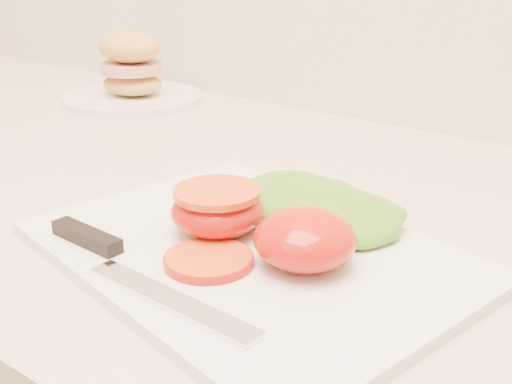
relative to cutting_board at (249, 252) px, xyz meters
The scene contains 8 objects.
cutting_board is the anchor object (origin of this frame).
tomato_half_dome 0.06m from the cutting_board, ahead, with size 0.08×0.08×0.04m, color red.
tomato_half_cut 0.05m from the cutting_board, behind, with size 0.08×0.08×0.04m.
tomato_slice_0 0.04m from the cutting_board, 98.35° to the right, with size 0.07×0.07×0.01m, color #D44817.
lettuce_leaf_0 0.08m from the cutting_board, 89.57° to the left, with size 0.14×0.10×0.03m, color #559427.
lettuce_leaf_1 0.09m from the cutting_board, 57.70° to the left, with size 0.12×0.08×0.03m, color #559427.
knife 0.11m from the cutting_board, 126.77° to the right, with size 0.24×0.05×0.01m.
sandwich_plate 0.58m from the cutting_board, 146.43° to the left, with size 0.22×0.22×0.11m.
Camera 1 is at (0.03, 1.18, 1.17)m, focal length 45.00 mm.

